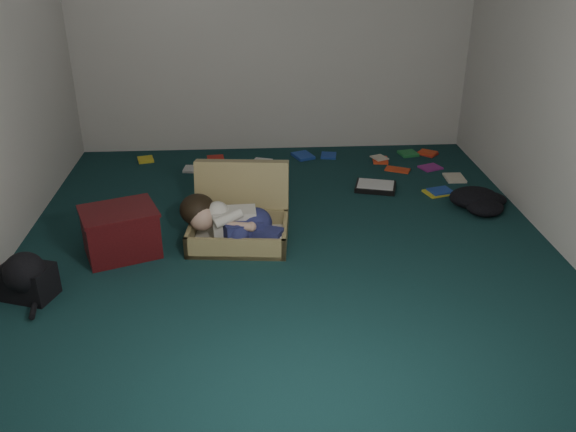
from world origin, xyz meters
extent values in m
plane|color=#113233|center=(0.00, 0.00, 0.00)|extent=(4.50, 4.50, 0.00)
plane|color=silver|center=(0.00, 2.25, 1.30)|extent=(4.50, 0.00, 4.50)
plane|color=silver|center=(0.00, -2.25, 1.30)|extent=(4.50, 0.00, 4.50)
cube|color=tan|center=(-0.36, 0.12, 0.08)|extent=(0.78, 0.59, 0.17)
cube|color=silver|center=(-0.36, 0.12, 0.04)|extent=(0.71, 0.52, 0.02)
cube|color=tan|center=(-0.32, 0.46, 0.26)|extent=(0.75, 0.29, 0.54)
cube|color=silver|center=(-0.38, 0.10, 0.18)|extent=(0.32, 0.19, 0.23)
sphere|color=tan|center=(-0.62, 0.10, 0.24)|extent=(0.20, 0.20, 0.20)
ellipsoid|color=black|center=(-0.65, 0.16, 0.28)|extent=(0.26, 0.28, 0.23)
ellipsoid|color=navy|center=(-0.22, 0.10, 0.18)|extent=(0.24, 0.28, 0.23)
cube|color=navy|center=(-0.32, -0.01, 0.17)|extent=(0.30, 0.21, 0.15)
cube|color=navy|center=(-0.16, -0.03, 0.14)|extent=(0.28, 0.22, 0.11)
sphere|color=white|center=(-0.06, -0.01, 0.12)|extent=(0.11, 0.11, 0.11)
sphere|color=white|center=(-0.07, -0.08, 0.11)|extent=(0.10, 0.10, 0.10)
cylinder|color=tan|center=(-0.34, -0.04, 0.22)|extent=(0.20, 0.08, 0.07)
cube|color=#480E11|center=(-1.20, 0.02, 0.17)|extent=(0.61, 0.54, 0.33)
cube|color=#480E11|center=(-1.20, 0.02, 0.34)|extent=(0.63, 0.57, 0.02)
cube|color=black|center=(0.88, 1.08, 0.02)|extent=(0.42, 0.35, 0.04)
cube|color=white|center=(0.88, 1.08, 0.05)|extent=(0.37, 0.31, 0.01)
cube|color=yellow|center=(-1.32, 1.95, 0.01)|extent=(0.18, 0.14, 0.02)
cube|color=red|center=(-0.61, 1.95, 0.01)|extent=(0.23, 0.22, 0.02)
cube|color=white|center=(-0.14, 1.78, 0.01)|extent=(0.18, 0.21, 0.02)
cube|color=#1D42A0|center=(0.56, 1.95, 0.01)|extent=(0.19, 0.22, 0.02)
cube|color=#E8401B|center=(1.06, 1.77, 0.01)|extent=(0.23, 0.21, 0.02)
cube|color=#23823D|center=(1.39, 1.95, 0.01)|extent=(0.19, 0.15, 0.02)
cube|color=#9D2789|center=(1.52, 1.55, 0.01)|extent=(0.23, 0.22, 0.02)
cube|color=beige|center=(1.67, 1.27, 0.01)|extent=(0.17, 0.20, 0.02)
cube|color=yellow|center=(1.41, 0.95, 0.01)|extent=(0.20, 0.22, 0.02)
cube|color=red|center=(1.59, 1.95, 0.01)|extent=(0.22, 0.20, 0.02)
cube|color=white|center=(-0.80, 1.65, 0.01)|extent=(0.20, 0.17, 0.02)
cube|color=#1D42A0|center=(0.29, 1.95, 0.01)|extent=(0.22, 0.23, 0.02)
cube|color=#E8401B|center=(1.18, 1.51, 0.01)|extent=(0.15, 0.19, 0.02)
camera|label=1|loc=(-0.25, -3.95, 2.20)|focal=38.00mm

